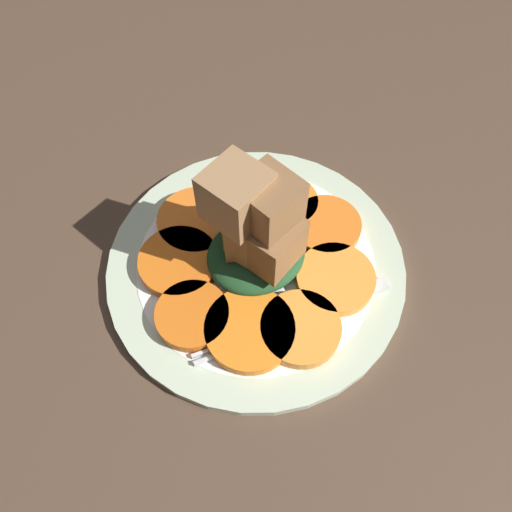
{
  "coord_description": "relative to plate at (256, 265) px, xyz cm",
  "views": [
    {
      "loc": [
        -11.36,
        -20.79,
        42.67
      ],
      "look_at": [
        0.0,
        0.0,
        4.1
      ],
      "focal_mm": 35.0,
      "sensor_mm": 36.0,
      "label": 1
    }
  ],
  "objects": [
    {
      "name": "carrot_slice_5",
      "position": [
        5.23,
        -5.26,
        1.13
      ],
      "size": [
        7.07,
        7.07,
        1.1
      ],
      "primitive_type": "cylinder",
      "color": "orange",
      "rests_on": "plate"
    },
    {
      "name": "carrot_slice_7",
      "position": [
        5.7,
        4.17,
        1.13
      ],
      "size": [
        6.14,
        6.14,
        1.1
      ],
      "primitive_type": "cylinder",
      "color": "orange",
      "rests_on": "plate"
    },
    {
      "name": "carrot_slice_4",
      "position": [
        0.4,
        -7.85,
        1.13
      ],
      "size": [
        6.86,
        6.86,
        1.1
      ],
      "primitive_type": "cylinder",
      "color": "orange",
      "rests_on": "plate"
    },
    {
      "name": "carrot_slice_3",
      "position": [
        -3.83,
        -5.89,
        1.13
      ],
      "size": [
        7.69,
        7.69,
        1.1
      ],
      "primitive_type": "cylinder",
      "color": "orange",
      "rests_on": "plate"
    },
    {
      "name": "plate",
      "position": [
        0.0,
        0.0,
        0.0
      ],
      "size": [
        27.61,
        27.61,
        1.05
      ],
      "color": "beige",
      "rests_on": "table_slab"
    },
    {
      "name": "carrot_slice_0",
      "position": [
        -2.95,
        6.4,
        1.13
      ],
      "size": [
        7.63,
        7.63,
        1.1
      ],
      "primitive_type": "cylinder",
      "color": "orange",
      "rests_on": "plate"
    },
    {
      "name": "carrot_slice_8",
      "position": [
        1.9,
        6.79,
        1.13
      ],
      "size": [
        7.29,
        7.29,
        1.1
      ],
      "primitive_type": "cylinder",
      "color": "orange",
      "rests_on": "plate"
    },
    {
      "name": "carrot_slice_1",
      "position": [
        -6.36,
        3.06,
        1.13
      ],
      "size": [
        7.36,
        7.36,
        1.1
      ],
      "primitive_type": "cylinder",
      "color": "orange",
      "rests_on": "plate"
    },
    {
      "name": "carrot_slice_6",
      "position": [
        7.62,
        -0.23,
        1.13
      ],
      "size": [
        6.65,
        6.65,
        1.1
      ],
      "primitive_type": "cylinder",
      "color": "orange",
      "rests_on": "plate"
    },
    {
      "name": "table_slab",
      "position": [
        0.0,
        0.0,
        -1.52
      ],
      "size": [
        120.0,
        120.0,
        2.0
      ],
      "primitive_type": "cube",
      "color": "#4C3828",
      "rests_on": "ground"
    },
    {
      "name": "fork",
      "position": [
        -0.43,
        -6.38,
        0.78
      ],
      "size": [
        18.45,
        4.06,
        0.4
      ],
      "rotation": [
        0.0,
        0.0,
        -0.13
      ],
      "color": "silver",
      "rests_on": "plate"
    },
    {
      "name": "center_pile",
      "position": [
        0.05,
        -0.02,
        5.52
      ],
      "size": [
        9.08,
        8.41,
        11.63
      ],
      "color": "#1E4723",
      "rests_on": "plate"
    },
    {
      "name": "carrot_slice_2",
      "position": [
        -7.52,
        -2.36,
        1.13
      ],
      "size": [
        6.38,
        6.38,
        1.1
      ],
      "primitive_type": "cylinder",
      "color": "orange",
      "rests_on": "plate"
    }
  ]
}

